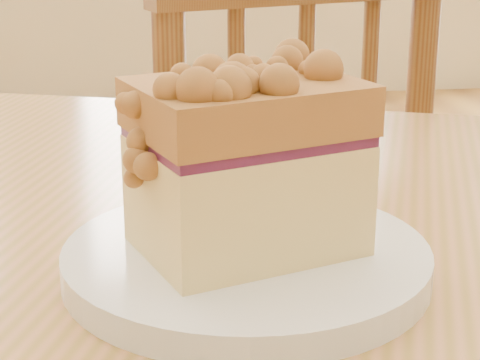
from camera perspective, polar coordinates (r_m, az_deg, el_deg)
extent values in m
cube|color=#BD7F49|center=(0.60, 6.76, -6.54)|extent=(1.51, 1.25, 0.04)
cube|color=brown|center=(1.26, -0.33, -6.19)|extent=(0.54, 0.54, 0.04)
cylinder|color=brown|center=(1.58, 2.64, -10.93)|extent=(0.04, 0.04, 0.44)
cylinder|color=brown|center=(1.11, 12.10, 2.87)|extent=(0.04, 0.04, 0.47)
cylinder|color=brown|center=(0.95, -4.68, 0.48)|extent=(0.04, 0.04, 0.47)
cylinder|color=brown|center=(1.07, 8.62, 1.87)|extent=(0.02, 0.02, 0.41)
cylinder|color=brown|center=(1.02, 4.38, 1.24)|extent=(0.02, 0.02, 0.41)
cylinder|color=brown|center=(0.98, -0.24, 0.56)|extent=(0.02, 0.02, 0.41)
cylinder|color=white|center=(0.55, 0.44, -5.53)|extent=(0.24, 0.24, 0.02)
cylinder|color=white|center=(0.55, 0.44, -6.09)|extent=(0.16, 0.16, 0.01)
cube|color=#DACE7B|center=(0.53, 0.45, -1.01)|extent=(0.16, 0.14, 0.07)
cube|color=#51173B|center=(0.52, 0.46, 3.08)|extent=(0.16, 0.14, 0.01)
cube|color=#9F5B32|center=(0.51, 0.47, 5.10)|extent=(0.16, 0.14, 0.03)
sphere|color=#9F5B32|center=(0.54, 3.15, 7.69)|extent=(0.02, 0.02, 0.02)
sphere|color=#9F5B32|center=(0.55, 4.84, 8.03)|extent=(0.02, 0.02, 0.02)
sphere|color=#9F5B32|center=(0.52, -3.46, 7.46)|extent=(0.02, 0.02, 0.02)
sphere|color=#9F5B32|center=(0.49, 0.30, 6.71)|extent=(0.02, 0.02, 0.02)
sphere|color=#9F5B32|center=(0.52, -2.44, 7.55)|extent=(0.02, 0.02, 0.02)
sphere|color=#9F5B32|center=(0.55, 4.95, 8.12)|extent=(0.02, 0.02, 0.02)
sphere|color=#9F5B32|center=(0.52, 5.19, 7.28)|extent=(0.02, 0.02, 0.02)
sphere|color=#9F5B32|center=(0.49, -2.13, 6.78)|extent=(0.02, 0.02, 0.02)
sphere|color=#9F5B32|center=(0.55, 1.10, 8.02)|extent=(0.02, 0.02, 0.02)
sphere|color=#9F5B32|center=(0.52, -4.64, 7.37)|extent=(0.02, 0.02, 0.02)
sphere|color=#9F5B32|center=(0.53, -5.12, 7.74)|extent=(0.03, 0.03, 0.03)
sphere|color=#9F5B32|center=(0.54, 4.84, 7.86)|extent=(0.02, 0.02, 0.02)
sphere|color=#9F5B32|center=(0.56, 2.68, 8.04)|extent=(0.02, 0.02, 0.02)
sphere|color=#9F5B32|center=(0.49, 3.44, 6.72)|extent=(0.02, 0.02, 0.02)
sphere|color=#9F5B32|center=(0.47, -2.15, 6.30)|extent=(0.02, 0.02, 0.02)
sphere|color=#9F5B32|center=(0.51, 6.49, 6.95)|extent=(0.02, 0.02, 0.02)
sphere|color=#9F5B32|center=(0.52, -4.80, 7.62)|extent=(0.03, 0.03, 0.03)
sphere|color=#9F5B32|center=(0.51, -1.09, 7.24)|extent=(0.02, 0.02, 0.02)
sphere|color=#9F5B32|center=(0.48, 1.16, 6.77)|extent=(0.03, 0.03, 0.03)
sphere|color=#9F5B32|center=(0.47, 0.90, 6.44)|extent=(0.02, 0.02, 0.02)
sphere|color=#9F5B32|center=(0.49, -3.83, 6.78)|extent=(0.02, 0.02, 0.02)
sphere|color=#9F5B32|center=(0.51, 6.90, 7.18)|extent=(0.03, 0.03, 0.03)
sphere|color=#9F5B32|center=(0.52, -7.80, 2.69)|extent=(0.01, 0.01, 0.01)
sphere|color=#9F5B32|center=(0.49, -7.04, 4.10)|extent=(0.01, 0.01, 0.01)
sphere|color=#9F5B32|center=(0.50, -7.35, 1.46)|extent=(0.02, 0.02, 0.02)
sphere|color=#9F5B32|center=(0.48, -6.05, 1.50)|extent=(0.02, 0.02, 0.02)
sphere|color=#9F5B32|center=(0.46, -5.32, 3.49)|extent=(0.02, 0.02, 0.02)
sphere|color=#9F5B32|center=(0.48, -6.48, 1.87)|extent=(0.01, 0.01, 0.01)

